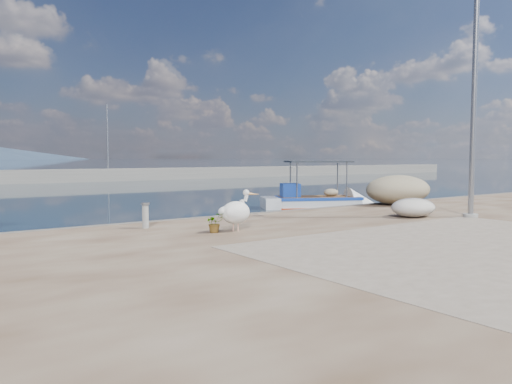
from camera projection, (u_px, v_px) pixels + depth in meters
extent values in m
plane|color=#162635|center=(349.00, 255.00, 11.87)|extent=(1400.00, 1400.00, 0.00)
cube|color=gray|center=(494.00, 249.00, 9.98)|extent=(9.00, 7.00, 0.01)
cube|color=gray|center=(20.00, 177.00, 44.30)|extent=(120.00, 2.20, 1.20)
cylinder|color=gray|center=(107.00, 140.00, 48.70)|extent=(0.16, 0.16, 7.00)
cone|color=#28384C|center=(1.00, 153.00, 591.22)|extent=(200.00, 200.00, 14.00)
cube|color=white|center=(318.00, 206.00, 23.13)|extent=(5.49, 3.90, 0.86)
cube|color=#183D9E|center=(318.00, 198.00, 23.10)|extent=(4.19, 3.29, 0.13)
cube|color=#AD3515|center=(318.00, 207.00, 23.13)|extent=(4.18, 3.27, 0.11)
cube|color=#183D9E|center=(290.00, 190.00, 22.87)|extent=(1.10, 1.10, 0.64)
cube|color=#272C32|center=(318.00, 162.00, 22.99)|extent=(3.33, 2.76, 0.07)
cylinder|color=tan|center=(233.00, 226.00, 12.35)|extent=(0.03, 0.03, 0.26)
cylinder|color=tan|center=(238.00, 226.00, 12.40)|extent=(0.03, 0.03, 0.26)
ellipsoid|color=silver|center=(236.00, 213.00, 12.35)|extent=(0.87, 0.64, 0.56)
cylinder|color=silver|center=(245.00, 201.00, 12.43)|extent=(0.20, 0.14, 0.48)
sphere|color=silver|center=(246.00, 193.00, 12.43)|extent=(0.16, 0.16, 0.16)
cone|color=tan|center=(253.00, 194.00, 12.51)|extent=(0.39, 0.16, 0.12)
cylinder|color=gray|center=(474.00, 102.00, 15.07)|extent=(0.16, 0.16, 7.00)
cylinder|color=gray|center=(470.00, 215.00, 15.31)|extent=(0.44, 0.44, 0.10)
cylinder|color=gray|center=(145.00, 216.00, 12.90)|extent=(0.16, 0.16, 0.64)
cylinder|color=gray|center=(145.00, 204.00, 12.88)|extent=(0.22, 0.22, 0.05)
imported|color=#33722D|center=(215.00, 223.00, 12.16)|extent=(0.46, 0.41, 0.48)
ellipsoid|color=silver|center=(413.00, 207.00, 15.36)|extent=(1.55, 1.16, 0.58)
ellipsoid|color=tan|center=(398.00, 190.00, 19.45)|extent=(2.90, 2.07, 1.14)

